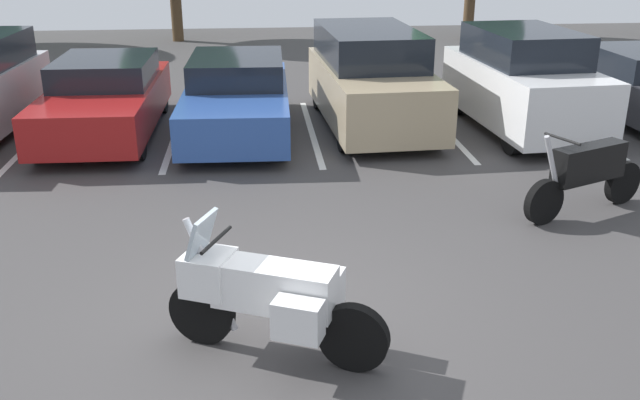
{
  "coord_description": "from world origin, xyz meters",
  "views": [
    {
      "loc": [
        -0.29,
        -6.57,
        3.91
      ],
      "look_at": [
        0.44,
        1.09,
        0.88
      ],
      "focal_mm": 39.88,
      "sensor_mm": 36.0,
      "label": 1
    }
  ],
  "objects_px": {
    "motorcycle_touring": "(267,294)",
    "car_white": "(523,82)",
    "car_blue": "(237,97)",
    "car_tan": "(371,79)",
    "motorcycle_second": "(587,173)",
    "car_red": "(106,98)"
  },
  "relations": [
    {
      "from": "motorcycle_touring",
      "to": "car_red",
      "type": "height_order",
      "value": "car_red"
    },
    {
      "from": "motorcycle_touring",
      "to": "car_white",
      "type": "bearing_deg",
      "value": 55.11
    },
    {
      "from": "car_red",
      "to": "car_white",
      "type": "xyz_separation_m",
      "value": [
        8.14,
        -0.5,
        0.25
      ]
    },
    {
      "from": "motorcycle_second",
      "to": "car_blue",
      "type": "distance_m",
      "value": 6.83
    },
    {
      "from": "car_red",
      "to": "car_blue",
      "type": "xyz_separation_m",
      "value": [
        2.54,
        -0.14,
        -0.01
      ]
    },
    {
      "from": "car_red",
      "to": "car_blue",
      "type": "height_order",
      "value": "car_red"
    },
    {
      "from": "car_red",
      "to": "car_blue",
      "type": "distance_m",
      "value": 2.54
    },
    {
      "from": "car_tan",
      "to": "car_red",
      "type": "bearing_deg",
      "value": -178.04
    },
    {
      "from": "motorcycle_touring",
      "to": "motorcycle_second",
      "type": "distance_m",
      "value": 5.55
    },
    {
      "from": "car_red",
      "to": "car_white",
      "type": "distance_m",
      "value": 8.16
    },
    {
      "from": "motorcycle_touring",
      "to": "car_tan",
      "type": "bearing_deg",
      "value": 74.17
    },
    {
      "from": "car_tan",
      "to": "motorcycle_second",
      "type": "bearing_deg",
      "value": -65.71
    },
    {
      "from": "car_white",
      "to": "motorcycle_second",
      "type": "bearing_deg",
      "value": -98.39
    },
    {
      "from": "car_tan",
      "to": "car_white",
      "type": "xyz_separation_m",
      "value": [
        2.9,
        -0.68,
        0.02
      ]
    },
    {
      "from": "motorcycle_second",
      "to": "car_white",
      "type": "relative_size",
      "value": 0.47
    },
    {
      "from": "motorcycle_touring",
      "to": "car_tan",
      "type": "distance_m",
      "value": 8.48
    },
    {
      "from": "car_blue",
      "to": "car_white",
      "type": "distance_m",
      "value": 5.61
    },
    {
      "from": "car_white",
      "to": "motorcycle_touring",
      "type": "bearing_deg",
      "value": -124.89
    },
    {
      "from": "car_tan",
      "to": "car_white",
      "type": "relative_size",
      "value": 1.1
    },
    {
      "from": "motorcycle_touring",
      "to": "car_blue",
      "type": "distance_m",
      "value": 7.84
    },
    {
      "from": "motorcycle_touring",
      "to": "car_blue",
      "type": "xyz_separation_m",
      "value": [
        -0.38,
        7.83,
        0.06
      ]
    },
    {
      "from": "motorcycle_touring",
      "to": "car_blue",
      "type": "height_order",
      "value": "car_blue"
    }
  ]
}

